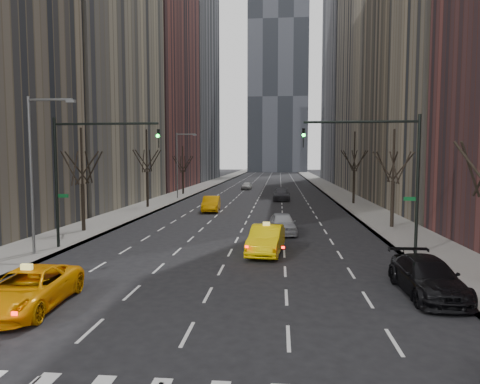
% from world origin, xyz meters
% --- Properties ---
extents(ground, '(400.00, 400.00, 0.00)m').
position_xyz_m(ground, '(0.00, 0.00, 0.00)').
color(ground, black).
rests_on(ground, ground).
extents(sidewalk_left, '(4.50, 320.00, 0.15)m').
position_xyz_m(sidewalk_left, '(-12.25, 70.00, 0.07)').
color(sidewalk_left, slate).
rests_on(sidewalk_left, ground).
extents(sidewalk_right, '(4.50, 320.00, 0.15)m').
position_xyz_m(sidewalk_right, '(12.25, 70.00, 0.07)').
color(sidewalk_right, slate).
rests_on(sidewalk_right, ground).
extents(bld_left_far, '(14.00, 28.00, 44.00)m').
position_xyz_m(bld_left_far, '(-21.50, 66.00, 22.00)').
color(bld_left_far, brown).
rests_on(bld_left_far, ground).
extents(bld_left_deep, '(14.00, 30.00, 60.00)m').
position_xyz_m(bld_left_deep, '(-21.50, 96.00, 30.00)').
color(bld_left_deep, slate).
rests_on(bld_left_deep, ground).
extents(bld_right_far, '(14.00, 28.00, 50.00)m').
position_xyz_m(bld_right_far, '(21.50, 64.00, 25.00)').
color(bld_right_far, '#9D9378').
rests_on(bld_right_far, ground).
extents(bld_right_deep, '(14.00, 30.00, 58.00)m').
position_xyz_m(bld_right_deep, '(21.50, 95.00, 29.00)').
color(bld_right_deep, slate).
rests_on(bld_right_deep, ground).
extents(tower_far, '(24.00, 24.00, 120.00)m').
position_xyz_m(tower_far, '(2.00, 170.00, 60.00)').
color(tower_far, black).
rests_on(tower_far, ground).
extents(tree_lw_b, '(3.36, 3.50, 7.82)m').
position_xyz_m(tree_lw_b, '(-12.00, 18.00, 3.72)').
color(tree_lw_b, black).
rests_on(tree_lw_b, ground).
extents(tree_lw_c, '(3.36, 3.50, 8.74)m').
position_xyz_m(tree_lw_c, '(-12.00, 34.00, 4.04)').
color(tree_lw_c, black).
rests_on(tree_lw_c, ground).
extents(tree_lw_d, '(3.36, 3.50, 7.36)m').
position_xyz_m(tree_lw_d, '(-12.00, 52.00, 3.56)').
color(tree_lw_d, black).
rests_on(tree_lw_d, ground).
extents(tree_rw_b, '(3.36, 3.50, 7.82)m').
position_xyz_m(tree_rw_b, '(12.00, 22.00, 3.72)').
color(tree_rw_b, black).
rests_on(tree_rw_b, ground).
extents(tree_rw_c, '(3.36, 3.50, 8.74)m').
position_xyz_m(tree_rw_c, '(12.00, 40.00, 4.04)').
color(tree_rw_c, black).
rests_on(tree_rw_c, ground).
extents(traffic_mast_left, '(6.69, 0.39, 8.00)m').
position_xyz_m(traffic_mast_left, '(-9.11, 12.00, 5.49)').
color(traffic_mast_left, black).
rests_on(traffic_mast_left, ground).
extents(traffic_mast_right, '(6.69, 0.39, 8.00)m').
position_xyz_m(traffic_mast_right, '(9.11, 12.00, 5.49)').
color(traffic_mast_right, black).
rests_on(traffic_mast_right, ground).
extents(streetlight_near, '(2.83, 0.22, 9.00)m').
position_xyz_m(streetlight_near, '(-10.84, 10.00, 5.62)').
color(streetlight_near, slate).
rests_on(streetlight_near, ground).
extents(streetlight_far, '(2.83, 0.22, 9.00)m').
position_xyz_m(streetlight_far, '(-10.84, 45.00, 5.62)').
color(streetlight_far, slate).
rests_on(streetlight_far, ground).
extents(taxi_suv, '(2.83, 5.53, 1.50)m').
position_xyz_m(taxi_suv, '(-6.49, 1.76, 0.75)').
color(taxi_suv, '#FBA205').
rests_on(taxi_suv, ground).
extents(taxi_sedan, '(2.31, 5.26, 1.68)m').
position_xyz_m(taxi_sedan, '(2.18, 11.98, 0.84)').
color(taxi_sedan, yellow).
rests_on(taxi_sedan, ground).
extents(silver_sedan_ahead, '(2.28, 4.76, 1.57)m').
position_xyz_m(silver_sedan_ahead, '(3.19, 18.82, 0.78)').
color(silver_sedan_ahead, '#A5A8AD').
rests_on(silver_sedan_ahead, ground).
extents(parked_suv_black, '(2.29, 5.33, 1.53)m').
position_xyz_m(parked_suv_black, '(9.07, 4.80, 0.76)').
color(parked_suv_black, black).
rests_on(parked_suv_black, ground).
extents(far_taxi, '(2.07, 5.01, 1.61)m').
position_xyz_m(far_taxi, '(-4.32, 31.76, 0.81)').
color(far_taxi, '#FFA305').
rests_on(far_taxi, ground).
extents(far_suv_grey, '(2.20, 5.40, 1.56)m').
position_xyz_m(far_suv_grey, '(3.22, 44.37, 0.78)').
color(far_suv_grey, '#302F35').
rests_on(far_suv_grey, ground).
extents(far_car_white, '(1.93, 4.11, 1.36)m').
position_xyz_m(far_car_white, '(-2.96, 63.71, 0.68)').
color(far_car_white, silver).
rests_on(far_car_white, ground).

